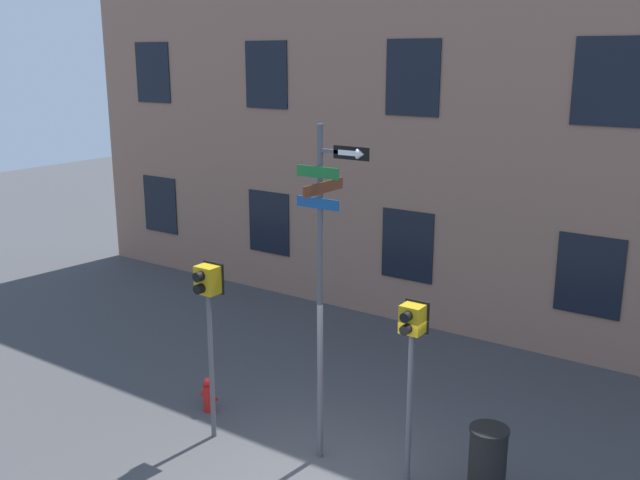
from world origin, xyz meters
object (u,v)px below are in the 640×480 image
Objects in this scene: pedestrian_signal_left at (208,301)px; fire_hydrant at (209,395)px; street_sign_pole at (323,271)px; trash_bin at (487,462)px; pedestrian_signal_right at (411,344)px.

pedestrian_signal_left is 2.22m from fire_hydrant.
street_sign_pole is at bearing 15.10° from pedestrian_signal_left.
street_sign_pole is 4.96× the size of trash_bin.
street_sign_pole reaches higher than fire_hydrant.
pedestrian_signal_left is at bearing -42.39° from fire_hydrant.
street_sign_pole is 2.01m from pedestrian_signal_left.
trash_bin is (1.06, 0.38, -1.64)m from pedestrian_signal_right.
fire_hydrant is 4.94m from trash_bin.
fire_hydrant is (-0.66, 0.60, -2.03)m from pedestrian_signal_left.
trash_bin is at bearing 19.52° from pedestrian_signal_right.
pedestrian_signal_left is (-1.82, -0.49, -0.68)m from street_sign_pole.
pedestrian_signal_right is 4.29m from fire_hydrant.
pedestrian_signal_left is 1.06× the size of pedestrian_signal_right.
street_sign_pole is at bearing -167.85° from trash_bin.
pedestrian_signal_left is at bearing -168.67° from pedestrian_signal_right.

